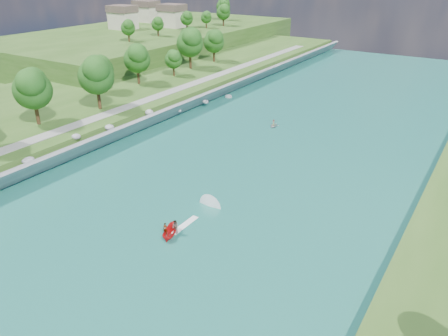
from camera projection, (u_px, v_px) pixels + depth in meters
The scene contains 11 objects.
ground at pixel (153, 232), 55.90m from camera, with size 260.00×260.00×0.00m, color #2D5119.
river_water at pixel (234, 174), 71.13m from camera, with size 55.00×240.00×0.10m, color #175A56.
berm_west at pixel (38, 113), 94.81m from camera, with size 45.00×240.00×3.50m, color #2D5119.
ridge_west at pixel (152, 41), 166.70m from camera, with size 60.00×120.00×9.00m, color #2D5119.
riprap_bank at pixel (113, 136), 81.88m from camera, with size 4.68×236.00×4.46m.
riverside_path at pixel (93, 119), 85.50m from camera, with size 3.00×200.00×0.10m, color gray.
ridge_houses at pixel (147, 14), 169.79m from camera, with size 29.50×29.50×8.40m.
trees_west at pixel (42, 89), 84.02m from camera, with size 16.55×150.02×13.60m.
trees_ridge at pixel (201, 15), 165.38m from camera, with size 16.52×69.77×10.60m.
motorboat at pixel (180, 225), 56.13m from camera, with size 3.60×18.71×2.14m.
raft at pixel (273, 125), 91.63m from camera, with size 2.30×2.91×1.51m.
Camera 1 is at (33.11, -34.78, 31.13)m, focal length 35.00 mm.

